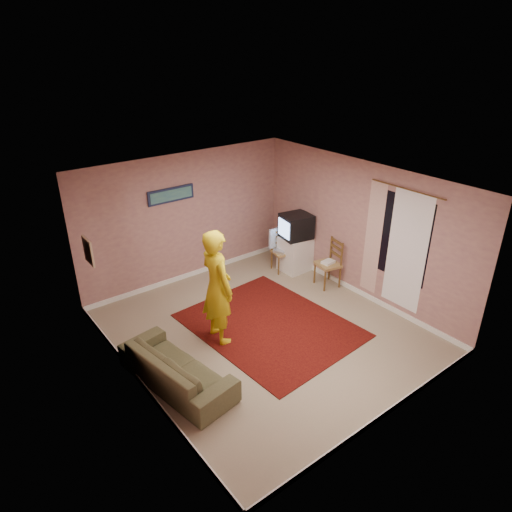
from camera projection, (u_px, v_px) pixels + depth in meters
ground at (264, 331)px, 7.78m from camera, size 5.00×5.00×0.00m
wall_back at (186, 218)px, 9.00m from camera, size 4.50×0.02×2.60m
wall_front at (396, 338)px, 5.43m from camera, size 4.50×0.02×2.60m
wall_left at (131, 310)px, 5.98m from camera, size 0.02×5.00×2.60m
wall_right at (360, 230)px, 8.45m from camera, size 0.02×5.00×2.60m
ceiling at (266, 184)px, 6.65m from camera, size 4.50×5.00×0.02m
baseboard_back at (190, 274)px, 9.54m from camera, size 4.50×0.02×0.10m
baseboard_front at (382, 415)px, 5.98m from camera, size 4.50×0.02×0.10m
baseboard_left at (142, 384)px, 6.53m from camera, size 0.02×5.00×0.10m
baseboard_right at (353, 289)px, 8.99m from camera, size 0.02×5.00×0.10m
window at (401, 238)px, 7.74m from camera, size 0.01×1.10×1.50m
curtain_sheer at (406, 252)px, 7.71m from camera, size 0.01×0.75×2.10m
curtain_floral at (373, 239)px, 8.21m from camera, size 0.01×0.35×2.10m
curtain_rod at (407, 189)px, 7.34m from camera, size 0.02×1.40×0.02m
picture_back at (171, 195)px, 8.57m from camera, size 0.95×0.04×0.28m
picture_left at (88, 251)px, 7.03m from camera, size 0.04×0.38×0.42m
area_rug at (270, 325)px, 7.93m from camera, size 2.44×2.97×0.02m
tv_cabinet at (295, 254)px, 9.69m from camera, size 0.59×0.54×0.75m
crt_tv at (296, 226)px, 9.42m from camera, size 0.67×0.62×0.51m
chair_a at (283, 247)px, 9.60m from camera, size 0.46×0.45×0.47m
dvd_player at (282, 250)px, 9.62m from camera, size 0.40×0.33×0.06m
blue_throw at (277, 237)px, 9.66m from camera, size 0.40×0.05×0.42m
chair_b at (328, 259)px, 8.98m from camera, size 0.50×0.51×0.52m
game_console at (328, 262)px, 9.01m from camera, size 0.26×0.20×0.05m
sofa at (177, 368)px, 6.50m from camera, size 1.04×1.98×0.55m
person at (217, 287)px, 7.19m from camera, size 0.50×0.73×1.94m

